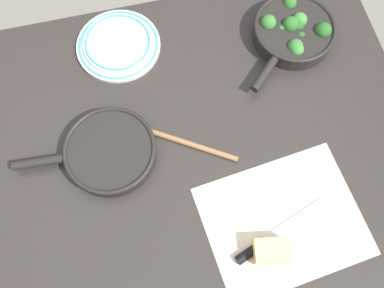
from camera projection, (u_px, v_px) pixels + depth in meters
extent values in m
plane|color=slate|center=(192.00, 207.00, 1.85)|extent=(14.00, 14.00, 0.00)
cube|color=#2D2826|center=(192.00, 149.00, 1.16)|extent=(1.23, 0.98, 0.03)
cylinder|color=#BCBCC1|center=(24.00, 110.00, 1.62)|extent=(0.05, 0.05, 0.73)
cylinder|color=#BCBCC1|center=(303.00, 52.00, 1.70)|extent=(0.05, 0.05, 0.73)
cylinder|color=black|center=(293.00, 32.00, 1.24)|extent=(0.23, 0.23, 0.05)
torus|color=black|center=(295.00, 27.00, 1.22)|extent=(0.24, 0.24, 0.01)
cylinder|color=black|center=(265.00, 74.00, 1.18)|extent=(0.10, 0.10, 0.02)
cylinder|color=#245B1C|center=(289.00, 30.00, 1.25)|extent=(0.02, 0.02, 0.02)
sphere|color=#2D6B28|center=(291.00, 24.00, 1.22)|extent=(0.05, 0.05, 0.05)
cylinder|color=#2C6823|center=(293.00, 52.00, 1.22)|extent=(0.02, 0.02, 0.02)
sphere|color=#387A33|center=(295.00, 46.00, 1.20)|extent=(0.04, 0.04, 0.04)
cylinder|color=#205218|center=(320.00, 36.00, 1.24)|extent=(0.02, 0.02, 0.03)
sphere|color=#286023|center=(323.00, 30.00, 1.21)|extent=(0.05, 0.05, 0.05)
cylinder|color=#357027|center=(297.00, 26.00, 1.25)|extent=(0.02, 0.02, 0.02)
sphere|color=#428438|center=(300.00, 20.00, 1.23)|extent=(0.04, 0.04, 0.04)
cylinder|color=#245B1C|center=(288.00, 9.00, 1.28)|extent=(0.01, 0.01, 0.02)
sphere|color=#2D6B28|center=(290.00, 3.00, 1.25)|extent=(0.04, 0.04, 0.04)
cylinder|color=#245B1C|center=(280.00, 33.00, 1.25)|extent=(0.01, 0.01, 0.02)
sphere|color=#2D6B28|center=(281.00, 30.00, 1.23)|extent=(0.03, 0.03, 0.03)
cylinder|color=#357027|center=(295.00, 54.00, 1.22)|extent=(0.01, 0.01, 0.02)
sphere|color=#428438|center=(297.00, 50.00, 1.20)|extent=(0.04, 0.04, 0.04)
cylinder|color=#205218|center=(296.00, 30.00, 1.25)|extent=(0.01, 0.01, 0.02)
sphere|color=#286023|center=(298.00, 25.00, 1.23)|extent=(0.04, 0.04, 0.04)
cylinder|color=#2C6823|center=(267.00, 28.00, 1.25)|extent=(0.02, 0.02, 0.02)
sphere|color=#387A33|center=(268.00, 22.00, 1.22)|extent=(0.04, 0.04, 0.04)
cylinder|color=#205218|center=(299.00, 40.00, 1.24)|extent=(0.01, 0.01, 0.02)
sphere|color=#286023|center=(301.00, 37.00, 1.22)|extent=(0.03, 0.03, 0.03)
cube|color=#AD7F4C|center=(305.00, 13.00, 1.27)|extent=(0.04, 0.04, 0.03)
cube|color=#AD7F4C|center=(284.00, 29.00, 1.24)|extent=(0.04, 0.05, 0.04)
cube|color=olive|center=(279.00, 19.00, 1.25)|extent=(0.04, 0.05, 0.04)
cube|color=#9E703D|center=(281.00, 20.00, 1.26)|extent=(0.04, 0.04, 0.03)
cube|color=olive|center=(293.00, 35.00, 1.24)|extent=(0.04, 0.03, 0.03)
cube|color=#9E703D|center=(287.00, 30.00, 1.25)|extent=(0.04, 0.04, 0.03)
cylinder|color=black|center=(111.00, 152.00, 1.12)|extent=(0.24, 0.24, 0.04)
torus|color=black|center=(109.00, 149.00, 1.10)|extent=(0.24, 0.24, 0.01)
cylinder|color=black|center=(39.00, 162.00, 1.10)|extent=(0.13, 0.03, 0.02)
cylinder|color=#DBC156|center=(111.00, 152.00, 1.12)|extent=(0.19, 0.19, 0.02)
cylinder|color=#996B42|center=(184.00, 142.00, 1.14)|extent=(0.26, 0.17, 0.02)
ellipsoid|color=#996B42|center=(124.00, 122.00, 1.16)|extent=(0.08, 0.07, 0.02)
cube|color=beige|center=(283.00, 221.00, 1.07)|extent=(0.42, 0.35, 0.00)
cube|color=silver|center=(295.00, 222.00, 1.07)|extent=(0.18, 0.09, 0.01)
cylinder|color=black|center=(252.00, 251.00, 1.04)|extent=(0.09, 0.05, 0.02)
cube|color=#EFD67A|center=(271.00, 251.00, 1.02)|extent=(0.09, 0.07, 0.05)
cylinder|color=white|center=(119.00, 46.00, 1.25)|extent=(0.24, 0.24, 0.01)
torus|color=#4C9EB7|center=(118.00, 44.00, 1.24)|extent=(0.23, 0.23, 0.01)
cylinder|color=white|center=(118.00, 43.00, 1.24)|extent=(0.20, 0.20, 0.01)
torus|color=#4C9EB7|center=(118.00, 42.00, 1.23)|extent=(0.19, 0.19, 0.01)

